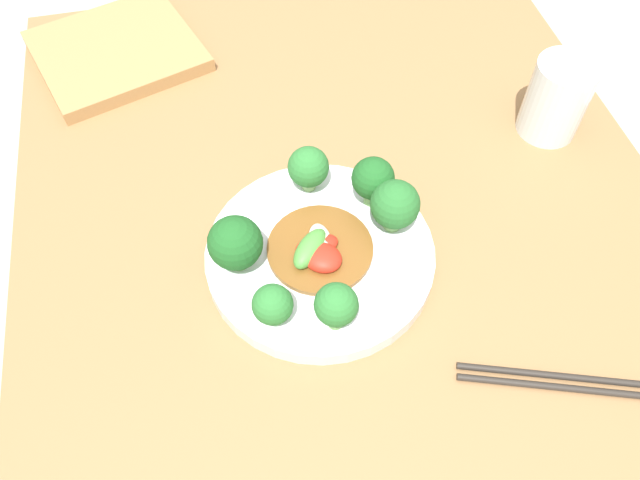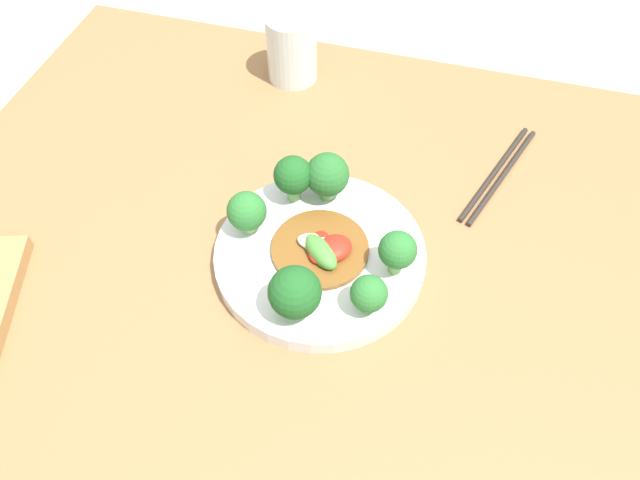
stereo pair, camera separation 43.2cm
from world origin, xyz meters
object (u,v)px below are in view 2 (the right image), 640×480
(broccoli_west, at_px, (247,212))
(stirfry_center, at_px, (322,248))
(broccoli_north, at_px, (327,175))
(broccoli_east, at_px, (398,251))
(broccoli_southeast, at_px, (369,294))
(broccoli_northwest, at_px, (293,176))
(chopsticks, at_px, (499,174))
(broccoli_south, at_px, (295,293))
(drinking_glass, at_px, (292,48))
(plate, at_px, (320,255))

(broccoli_west, height_order, stirfry_center, broccoli_west)
(broccoli_west, relative_size, broccoli_north, 0.88)
(broccoli_west, height_order, broccoli_east, broccoli_east)
(broccoli_southeast, bearing_deg, broccoli_northwest, 132.96)
(broccoli_northwest, bearing_deg, broccoli_east, -27.87)
(broccoli_northwest, xyz_separation_m, chopsticks, (0.25, 0.13, -0.06))
(broccoli_northwest, height_order, stirfry_center, broccoli_northwest)
(broccoli_west, bearing_deg, broccoli_south, -47.17)
(broccoli_northwest, distance_m, broccoli_north, 0.04)
(drinking_glass, bearing_deg, broccoli_east, -55.91)
(plate, distance_m, broccoli_north, 0.10)
(broccoli_northwest, relative_size, broccoli_southeast, 1.26)
(drinking_glass, xyz_separation_m, chopsticks, (0.33, -0.13, -0.05))
(drinking_glass, bearing_deg, broccoli_northwest, -72.28)
(plate, relative_size, broccoli_north, 3.81)
(broccoli_east, distance_m, drinking_glass, 0.41)
(chopsticks, bearing_deg, broccoli_south, -124.08)
(plate, height_order, broccoli_southeast, broccoli_southeast)
(broccoli_east, xyz_separation_m, broccoli_south, (-0.09, -0.09, 0.00))
(plate, bearing_deg, broccoli_west, 175.60)
(broccoli_west, height_order, broccoli_south, broccoli_south)
(broccoli_southeast, xyz_separation_m, broccoli_south, (-0.08, -0.03, 0.01))
(broccoli_west, relative_size, stirfry_center, 0.50)
(drinking_glass, relative_size, chopsticks, 0.51)
(plate, distance_m, chopsticks, 0.28)
(broccoli_west, xyz_separation_m, broccoli_south, (0.09, -0.10, 0.00))
(broccoli_northwest, xyz_separation_m, broccoli_east, (0.15, -0.08, -0.00))
(broccoli_southeast, bearing_deg, plate, 138.58)
(broccoli_north, distance_m, stirfry_center, 0.10)
(broccoli_northwest, xyz_separation_m, stirfry_center, (0.06, -0.08, -0.03))
(plate, relative_size, broccoli_south, 3.72)
(plate, relative_size, chopsticks, 1.25)
(stirfry_center, xyz_separation_m, chopsticks, (0.19, 0.21, -0.03))
(broccoli_northwest, distance_m, stirfry_center, 0.10)
(plate, xyz_separation_m, broccoli_west, (-0.09, 0.01, 0.04))
(broccoli_west, relative_size, broccoli_southeast, 1.14)
(broccoli_northwest, xyz_separation_m, broccoli_south, (0.05, -0.16, -0.00))
(plate, xyz_separation_m, chopsticks, (0.20, 0.20, -0.01))
(chopsticks, bearing_deg, broccoli_northwest, -152.53)
(plate, xyz_separation_m, broccoli_north, (-0.02, 0.09, 0.05))
(broccoli_east, bearing_deg, plate, 177.21)
(broccoli_northwest, distance_m, broccoli_south, 0.17)
(chopsticks, bearing_deg, broccoli_north, -151.05)
(stirfry_center, xyz_separation_m, drinking_glass, (-0.14, 0.34, 0.02))
(stirfry_center, distance_m, chopsticks, 0.28)
(broccoli_north, relative_size, chopsticks, 0.33)
(plate, height_order, broccoli_south, broccoli_south)
(plate, distance_m, stirfry_center, 0.02)
(broccoli_southeast, distance_m, broccoli_south, 0.08)
(drinking_glass, bearing_deg, broccoli_south, -72.23)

